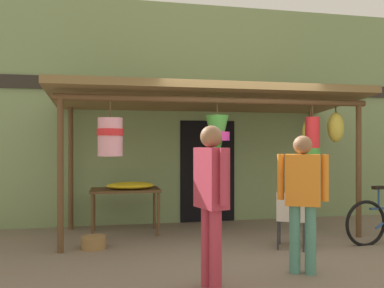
# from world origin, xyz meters

# --- Properties ---
(ground_plane) EXTENTS (30.00, 30.00, 0.00)m
(ground_plane) POSITION_xyz_m (0.00, 0.00, 0.00)
(ground_plane) COLOR #756656
(shop_facade) EXTENTS (11.70, 0.29, 4.31)m
(shop_facade) POSITION_xyz_m (-0.00, 2.38, 2.15)
(shop_facade) COLOR #7A9360
(shop_facade) RESTS_ON ground_plane
(market_stall_canopy) EXTENTS (5.22, 2.11, 2.48)m
(market_stall_canopy) POSITION_xyz_m (-0.26, 1.10, 2.16)
(market_stall_canopy) COLOR brown
(market_stall_canopy) RESTS_ON ground_plane
(display_table) EXTENTS (1.17, 0.71, 0.77)m
(display_table) POSITION_xyz_m (-1.70, 1.50, 0.68)
(display_table) COLOR brown
(display_table) RESTS_ON ground_plane
(flower_heap_on_table) EXTENTS (0.82, 0.57, 0.12)m
(flower_heap_on_table) POSITION_xyz_m (-1.60, 1.47, 0.83)
(flower_heap_on_table) COLOR yellow
(flower_heap_on_table) RESTS_ON display_table
(folding_chair) EXTENTS (0.54, 0.54, 0.84)m
(folding_chair) POSITION_xyz_m (0.63, -0.06, 0.50)
(folding_chair) COLOR beige
(folding_chair) RESTS_ON ground_plane
(wicker_basket_by_table) EXTENTS (0.36, 0.36, 0.18)m
(wicker_basket_by_table) POSITION_xyz_m (-2.20, 0.57, 0.09)
(wicker_basket_by_table) COLOR olive
(wicker_basket_by_table) RESTS_ON ground_plane
(vendor_in_orange) EXTENTS (0.32, 0.57, 1.74)m
(vendor_in_orange) POSITION_xyz_m (-0.91, -1.37, 1.03)
(vendor_in_orange) COLOR #B23347
(vendor_in_orange) RESTS_ON ground_plane
(shopper_by_bananas) EXTENTS (0.54, 0.38, 1.64)m
(shopper_by_bananas) POSITION_xyz_m (0.28, -1.11, 0.97)
(shopper_by_bananas) COLOR #4C8E7A
(shopper_by_bananas) RESTS_ON ground_plane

